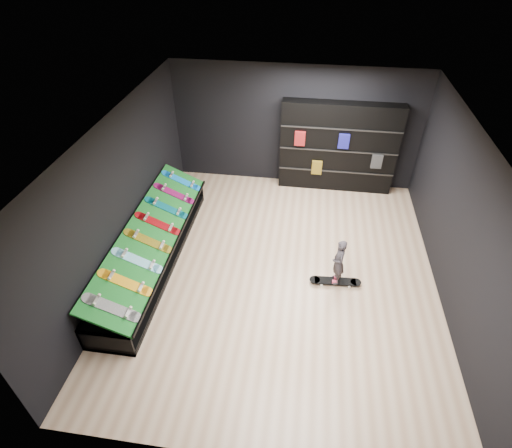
# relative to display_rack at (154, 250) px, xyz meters

# --- Properties ---
(floor) EXTENTS (6.00, 7.00, 0.01)m
(floor) POSITION_rel_display_rack_xyz_m (2.55, 0.00, -0.25)
(floor) COLOR #CCAB8A
(floor) RESTS_ON ground
(ceiling) EXTENTS (6.00, 7.00, 0.01)m
(ceiling) POSITION_rel_display_rack_xyz_m (2.55, 0.00, 2.75)
(ceiling) COLOR white
(ceiling) RESTS_ON ground
(wall_back) EXTENTS (6.00, 0.02, 3.00)m
(wall_back) POSITION_rel_display_rack_xyz_m (2.55, 3.50, 1.25)
(wall_back) COLOR black
(wall_back) RESTS_ON ground
(wall_front) EXTENTS (6.00, 0.02, 3.00)m
(wall_front) POSITION_rel_display_rack_xyz_m (2.55, -3.50, 1.25)
(wall_front) COLOR black
(wall_front) RESTS_ON ground
(wall_left) EXTENTS (0.02, 7.00, 3.00)m
(wall_left) POSITION_rel_display_rack_xyz_m (-0.45, 0.00, 1.25)
(wall_left) COLOR black
(wall_left) RESTS_ON ground
(wall_right) EXTENTS (0.02, 7.00, 3.00)m
(wall_right) POSITION_rel_display_rack_xyz_m (5.55, 0.00, 1.25)
(wall_right) COLOR black
(wall_right) RESTS_ON ground
(display_rack) EXTENTS (0.90, 4.50, 0.50)m
(display_rack) POSITION_rel_display_rack_xyz_m (0.00, 0.00, 0.00)
(display_rack) COLOR black
(display_rack) RESTS_ON ground
(turf_ramp) EXTENTS (0.92, 4.50, 0.46)m
(turf_ramp) POSITION_rel_display_rack_xyz_m (0.05, 0.00, 0.46)
(turf_ramp) COLOR #0D5818
(turf_ramp) RESTS_ON display_rack
(back_shelving) EXTENTS (2.80, 0.33, 2.24)m
(back_shelving) POSITION_rel_display_rack_xyz_m (3.62, 3.32, 0.87)
(back_shelving) COLOR black
(back_shelving) RESTS_ON ground
(floor_skateboard) EXTENTS (0.99, 0.28, 0.09)m
(floor_skateboard) POSITION_rel_display_rack_xyz_m (3.63, -0.17, -0.21)
(floor_skateboard) COLOR black
(floor_skateboard) RESTS_ON ground
(child) EXTENTS (0.18, 0.24, 0.58)m
(child) POSITION_rel_display_rack_xyz_m (3.63, -0.17, 0.13)
(child) COLOR black
(child) RESTS_ON floor_skateboard
(display_board_0) EXTENTS (0.93, 0.22, 0.50)m
(display_board_0) POSITION_rel_display_rack_xyz_m (0.06, -1.90, 0.49)
(display_board_0) COLOR black
(display_board_0) RESTS_ON turf_ramp
(display_board_1) EXTENTS (0.93, 0.22, 0.50)m
(display_board_1) POSITION_rel_display_rack_xyz_m (0.06, -1.36, 0.49)
(display_board_1) COLOR orange
(display_board_1) RESTS_ON turf_ramp
(display_board_2) EXTENTS (0.93, 0.22, 0.50)m
(display_board_2) POSITION_rel_display_rack_xyz_m (0.06, -0.81, 0.49)
(display_board_2) COLOR #0CB2E5
(display_board_2) RESTS_ON turf_ramp
(display_board_3) EXTENTS (0.93, 0.22, 0.50)m
(display_board_3) POSITION_rel_display_rack_xyz_m (0.06, -0.27, 0.49)
(display_board_3) COLOR yellow
(display_board_3) RESTS_ON turf_ramp
(display_board_4) EXTENTS (0.93, 0.22, 0.50)m
(display_board_4) POSITION_rel_display_rack_xyz_m (0.06, 0.27, 0.49)
(display_board_4) COLOR red
(display_board_4) RESTS_ON turf_ramp
(display_board_5) EXTENTS (0.93, 0.22, 0.50)m
(display_board_5) POSITION_rel_display_rack_xyz_m (0.06, 0.81, 0.49)
(display_board_5) COLOR #0C8C99
(display_board_5) RESTS_ON turf_ramp
(display_board_6) EXTENTS (0.93, 0.22, 0.50)m
(display_board_6) POSITION_rel_display_rack_xyz_m (0.06, 1.36, 0.49)
(display_board_6) COLOR #E5198C
(display_board_6) RESTS_ON turf_ramp
(display_board_7) EXTENTS (0.93, 0.22, 0.50)m
(display_board_7) POSITION_rel_display_rack_xyz_m (0.06, 1.90, 0.49)
(display_board_7) COLOR blue
(display_board_7) RESTS_ON turf_ramp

